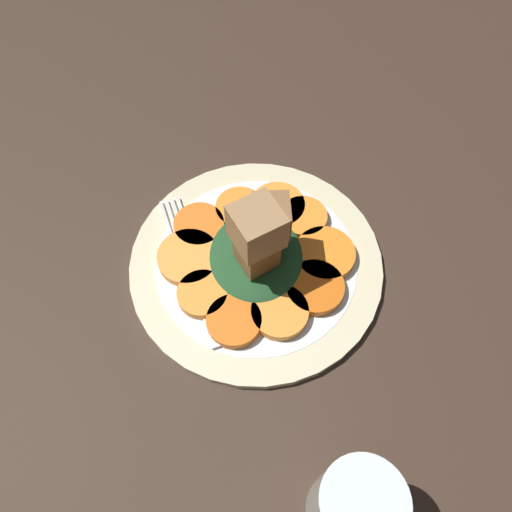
{
  "coord_description": "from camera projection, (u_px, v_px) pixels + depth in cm",
  "views": [
    {
      "loc": [
        26.53,
        -1.7,
        50.31
      ],
      "look_at": [
        0.0,
        0.0,
        4.1
      ],
      "focal_mm": 35.0,
      "sensor_mm": 36.0,
      "label": 1
    }
  ],
  "objects": [
    {
      "name": "carrot_slice_0",
      "position": [
        315.0,
        287.0,
        0.52
      ],
      "size": [
        6.15,
        6.15,
        1.1
      ],
      "primitive_type": "cylinder",
      "color": "#D76115",
      "rests_on": "plate"
    },
    {
      "name": "table_slab",
      "position": [
        256.0,
        270.0,
        0.56
      ],
      "size": [
        120.0,
        120.0,
        2.0
      ],
      "primitive_type": "cube",
      "color": "#38281E",
      "rests_on": "ground"
    },
    {
      "name": "carrot_slice_6",
      "position": [
        189.0,
        258.0,
        0.54
      ],
      "size": [
        6.74,
        6.74,
        1.1
      ],
      "primitive_type": "cylinder",
      "color": "#F99539",
      "rests_on": "plate"
    },
    {
      "name": "center_pile",
      "position": [
        258.0,
        245.0,
        0.51
      ],
      "size": [
        11.43,
        10.28,
        10.59
      ],
      "color": "#1E4723",
      "rests_on": "plate"
    },
    {
      "name": "carrot_slice_7",
      "position": [
        202.0,
        294.0,
        0.52
      ],
      "size": [
        5.25,
        5.25,
        1.1
      ],
      "primitive_type": "cylinder",
      "color": "orange",
      "rests_on": "plate"
    },
    {
      "name": "carrot_slice_1",
      "position": [
        324.0,
        251.0,
        0.54
      ],
      "size": [
        6.6,
        6.6,
        1.1
      ],
      "primitive_type": "cylinder",
      "color": "orange",
      "rests_on": "plate"
    },
    {
      "name": "carrot_slice_8",
      "position": [
        234.0,
        321.0,
        0.5
      ],
      "size": [
        5.6,
        5.6,
        1.1
      ],
      "primitive_type": "cylinder",
      "color": "orange",
      "rests_on": "plate"
    },
    {
      "name": "carrot_slice_9",
      "position": [
        280.0,
        312.0,
        0.51
      ],
      "size": [
        5.88,
        5.88,
        1.1
      ],
      "primitive_type": "cylinder",
      "color": "orange",
      "rests_on": "plate"
    },
    {
      "name": "carrot_slice_3",
      "position": [
        278.0,
        206.0,
        0.57
      ],
      "size": [
        6.22,
        6.22,
        1.1
      ],
      "primitive_type": "cylinder",
      "color": "orange",
      "rests_on": "plate"
    },
    {
      "name": "plate",
      "position": [
        256.0,
        263.0,
        0.55
      ],
      "size": [
        27.54,
        27.54,
        1.05
      ],
      "color": "beige",
      "rests_on": "table_slab"
    },
    {
      "name": "carrot_slice_5",
      "position": [
        199.0,
        226.0,
        0.56
      ],
      "size": [
        5.65,
        5.65,
        1.1
      ],
      "primitive_type": "cylinder",
      "color": "orange",
      "rests_on": "plate"
    },
    {
      "name": "water_glass",
      "position": [
        353.0,
        506.0,
        0.39
      ],
      "size": [
        6.43,
        6.43,
        10.37
      ],
      "color": "silver",
      "rests_on": "table_slab"
    },
    {
      "name": "carrot_slice_4",
      "position": [
        240.0,
        209.0,
        0.57
      ],
      "size": [
        5.53,
        5.53,
        1.1
      ],
      "primitive_type": "cylinder",
      "color": "orange",
      "rests_on": "plate"
    },
    {
      "name": "carrot_slice_2",
      "position": [
        303.0,
        218.0,
        0.56
      ],
      "size": [
        5.33,
        5.33,
        1.1
      ],
      "primitive_type": "cylinder",
      "color": "orange",
      "rests_on": "plate"
    },
    {
      "name": "fork",
      "position": [
        190.0,
        264.0,
        0.54
      ],
      "size": [
        18.77,
        6.79,
        0.4
      ],
      "rotation": [
        0.0,
        0.0,
        0.27
      ],
      "color": "silver",
      "rests_on": "plate"
    }
  ]
}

